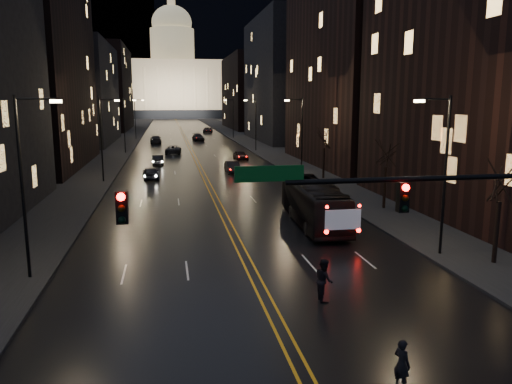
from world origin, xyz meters
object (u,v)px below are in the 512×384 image
traffic_signal (468,209)px  pedestrian_b (324,280)px  oncoming_car_a (151,173)px  pedestrian_a (402,364)px  bus (314,204)px  oncoming_car_b (158,160)px  receding_car_a (233,167)px

traffic_signal → pedestrian_b: traffic_signal is taller
oncoming_car_a → pedestrian_a: size_ratio=2.67×
bus → oncoming_car_b: bearing=110.5°
pedestrian_a → traffic_signal: bearing=-81.9°
bus → oncoming_car_b: (-11.44, 35.75, -0.84)m
oncoming_car_b → pedestrian_b: bearing=97.4°
pedestrian_b → receding_car_a: bearing=0.5°
oncoming_car_b → pedestrian_b: size_ratio=2.21×
oncoming_car_a → receding_car_a: size_ratio=0.98×
receding_car_a → pedestrian_b: bearing=-92.7°
oncoming_car_a → traffic_signal: bearing=101.4°
traffic_signal → pedestrian_b: bearing=124.2°
oncoming_car_b → receding_car_a: (9.07, -9.50, 0.02)m
traffic_signal → pedestrian_b: (-3.40, 5.00, -4.15)m
oncoming_car_b → traffic_signal: bearing=100.1°
oncoming_car_b → receding_car_a: receding_car_a is taller
traffic_signal → pedestrian_a: (-3.15, -2.00, -4.30)m
oncoming_car_b → pedestrian_a: pedestrian_a is taller
traffic_signal → bus: bearing=89.8°
bus → oncoming_car_b: bus is taller
oncoming_car_a → pedestrian_a: bearing=96.7°
bus → receding_car_a: size_ratio=2.52×
oncoming_car_b → pedestrian_b: pedestrian_b is taller
receding_car_a → pedestrian_b: size_ratio=2.29×
traffic_signal → bus: (0.07, 18.26, -3.57)m
bus → pedestrian_b: size_ratio=5.77×
bus → pedestrian_b: 13.72m
oncoming_car_b → receding_car_a: size_ratio=0.97×
traffic_signal → pedestrian_a: traffic_signal is taller
bus → pedestrian_b: bus is taller
traffic_signal → oncoming_car_b: 55.37m
oncoming_car_a → pedestrian_a: 44.12m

